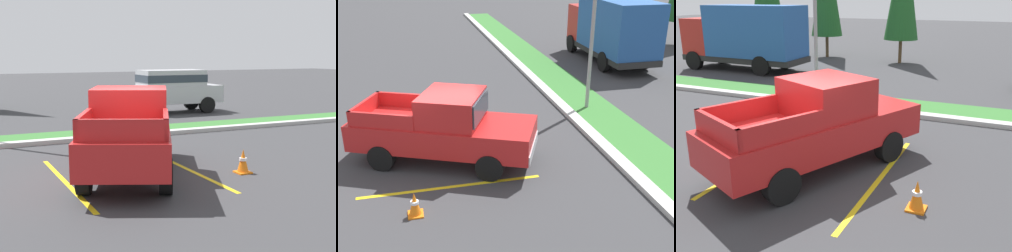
{
  "view_description": "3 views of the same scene",
  "coord_description": "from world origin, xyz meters",
  "views": [
    {
      "loc": [
        -3.78,
        -10.48,
        2.93
      ],
      "look_at": [
        1.13,
        -0.09,
        1.17
      ],
      "focal_mm": 51.25,
      "sensor_mm": 36.0,
      "label": 1
    },
    {
      "loc": [
        11.33,
        -0.78,
        5.82
      ],
      "look_at": [
        0.53,
        1.85,
        1.06
      ],
      "focal_mm": 45.01,
      "sensor_mm": 36.0,
      "label": 2
    },
    {
      "loc": [
        4.17,
        -7.43,
        3.85
      ],
      "look_at": [
        0.43,
        1.09,
        0.75
      ],
      "focal_mm": 41.85,
      "sensor_mm": 36.0,
      "label": 3
    }
  ],
  "objects": [
    {
      "name": "pickup_truck_main",
      "position": [
        0.21,
        0.13,
        1.04
      ],
      "size": [
        3.87,
        5.53,
        2.1
      ],
      "color": "black",
      "rests_on": "ground"
    },
    {
      "name": "grass_median",
      "position": [
        0.0,
        6.1,
        0.03
      ],
      "size": [
        56.0,
        1.8,
        0.06
      ],
      "primitive_type": "cube",
      "color": "#387533",
      "rests_on": "ground"
    },
    {
      "name": "cargo_truck_distant",
      "position": [
        -9.17,
        9.99,
        1.85
      ],
      "size": [
        6.82,
        2.55,
        3.4
      ],
      "color": "black",
      "rests_on": "ground"
    },
    {
      "name": "ground_plane",
      "position": [
        0.0,
        0.0,
        0.0
      ],
      "size": [
        120.0,
        120.0,
        0.0
      ],
      "primitive_type": "plane",
      "color": "#38383A"
    },
    {
      "name": "parking_line_near",
      "position": [
        -1.36,
        0.08,
        0.0
      ],
      "size": [
        0.12,
        4.8,
        0.01
      ],
      "primitive_type": "cube",
      "color": "yellow",
      "rests_on": "ground"
    },
    {
      "name": "traffic_cone",
      "position": [
        2.79,
        -0.89,
        0.29
      ],
      "size": [
        0.36,
        0.36,
        0.6
      ],
      "color": "orange",
      "rests_on": "ground"
    },
    {
      "name": "curb_strip",
      "position": [
        0.0,
        5.0,
        0.07
      ],
      "size": [
        56.0,
        0.4,
        0.15
      ],
      "primitive_type": "cube",
      "color": "#B2B2AD",
      "rests_on": "ground"
    },
    {
      "name": "parking_line_far",
      "position": [
        1.74,
        0.08,
        0.0
      ],
      "size": [
        0.12,
        4.8,
        0.01
      ],
      "primitive_type": "cube",
      "color": "yellow",
      "rests_on": "ground"
    }
  ]
}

